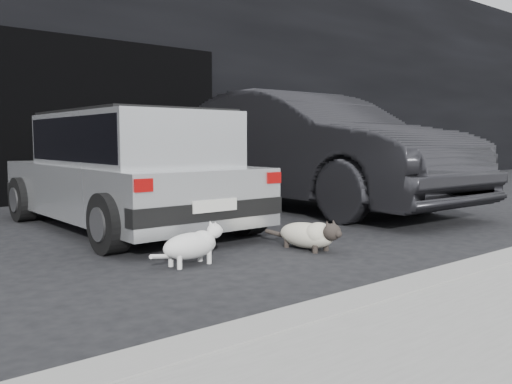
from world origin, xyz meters
TOP-DOWN VIEW (x-y plane):
  - ground at (0.00, 0.00)m, footprint 80.00×80.00m
  - building_facade at (1.00, 6.00)m, footprint 34.00×4.00m
  - garage_opening at (1.00, 3.99)m, footprint 4.00×0.10m
  - curb at (1.00, -2.60)m, footprint 18.00×0.25m
  - silver_hatchback at (-0.17, 0.99)m, footprint 1.73×3.48m
  - second_car at (2.69, 1.11)m, footprint 1.88×5.10m
  - cat_siamese at (0.53, -1.12)m, footprint 0.32×0.87m
  - cat_white at (-0.58, -0.94)m, footprint 0.71×0.26m

SIDE VIEW (x-z plane):
  - ground at x=0.00m, z-range 0.00..0.00m
  - curb at x=1.00m, z-range 0.00..0.12m
  - cat_siamese at x=0.53m, z-range -0.01..0.28m
  - cat_white at x=-0.58m, z-range 0.00..0.33m
  - silver_hatchback at x=-0.17m, z-range 0.06..1.34m
  - second_car at x=2.69m, z-range 0.00..1.67m
  - garage_opening at x=1.00m, z-range 0.00..2.60m
  - building_facade at x=1.00m, z-range 0.00..5.00m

